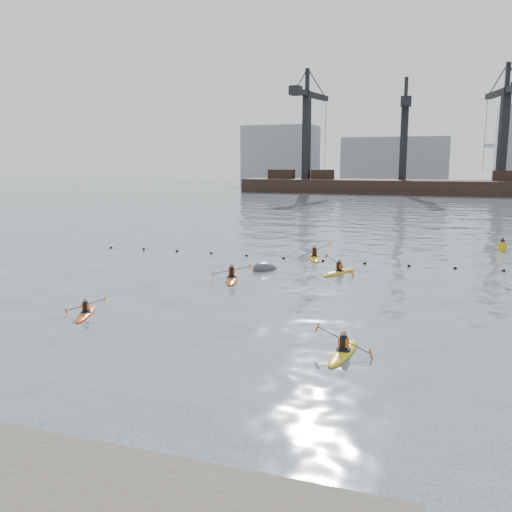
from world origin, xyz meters
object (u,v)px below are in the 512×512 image
Objects in this scene: kayaker_5 at (314,257)px; nav_buoy at (502,246)px; kayaker_1 at (343,352)px; kayaker_2 at (232,278)px; kayaker_0 at (86,313)px; mooring_buoy at (265,270)px; kayaker_3 at (339,272)px.

kayaker_5 is 16.03m from nav_buoy.
kayaker_1 is 0.91× the size of kayaker_2.
mooring_buoy is (4.62, 13.12, -0.09)m from kayaker_0.
kayaker_5 is at bearing 48.02° from kayaker_0.
kayaker_3 reaches higher than kayaker_0.
kayaker_0 is at bearing -130.88° from kayaker_2.
kayaker_3 is at bearing -77.96° from kayaker_5.
kayaker_0 is at bearing -127.23° from nav_buoy.
kayaker_5 is at bearing -147.86° from nav_buoy.
kayaker_1 is 16.36m from mooring_buoy.
kayaker_0 is at bearing -179.84° from kayaker_1.
kayaker_1 is 20.32m from kayaker_5.
nav_buoy is at bearing 14.24° from kayaker_5.
kayaker_5 reaches higher than kayaker_3.
kayaker_0 is at bearing -99.65° from kayaker_3.
kayaker_2 is at bearing 46.94° from kayaker_0.
kayaker_5 reaches higher than mooring_buoy.
nav_buoy reaches higher than kayaker_2.
kayaker_1 is 1.69× the size of mooring_buoy.
kayaker_3 is 17.13m from nav_buoy.
nav_buoy is at bearing 40.96° from mooring_buoy.
kayaker_0 is 13.91m from mooring_buoy.
kayaker_0 is 0.88× the size of kayaker_3.
mooring_buoy is at bearing -139.04° from nav_buoy.
kayaker_0 is 12.46m from kayaker_1.
nav_buoy is at bearing 76.20° from kayaker_3.
nav_buoy is (20.35, 26.77, 0.29)m from kayaker_0.
nav_buoy is at bearing 26.82° from kayaker_2.
mooring_buoy is (0.94, 3.75, -0.11)m from kayaker_2.
kayaker_5 is at bearing 51.35° from kayaker_2.
kayaker_2 is at bearing -133.75° from nav_buoy.
kayaker_1 is (12.39, -1.28, 0.01)m from kayaker_0.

